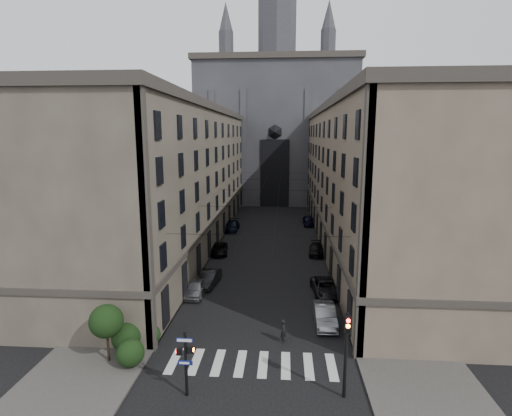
% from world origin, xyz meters
% --- Properties ---
extents(ground, '(260.00, 260.00, 0.00)m').
position_xyz_m(ground, '(0.00, 0.00, 0.00)').
color(ground, black).
rests_on(ground, ground).
extents(sidewalk_left, '(7.00, 80.00, 0.15)m').
position_xyz_m(sidewalk_left, '(-10.50, 36.00, 0.07)').
color(sidewalk_left, '#383533').
rests_on(sidewalk_left, ground).
extents(sidewalk_right, '(7.00, 80.00, 0.15)m').
position_xyz_m(sidewalk_right, '(10.50, 36.00, 0.07)').
color(sidewalk_right, '#383533').
rests_on(sidewalk_right, ground).
extents(zebra_crossing, '(11.00, 3.20, 0.01)m').
position_xyz_m(zebra_crossing, '(0.00, 5.00, 0.01)').
color(zebra_crossing, beige).
rests_on(zebra_crossing, ground).
extents(building_left, '(13.60, 60.60, 18.85)m').
position_xyz_m(building_left, '(-13.44, 36.00, 9.34)').
color(building_left, '#4A4439').
rests_on(building_left, ground).
extents(building_right, '(13.60, 60.60, 18.85)m').
position_xyz_m(building_right, '(13.44, 36.00, 9.34)').
color(building_right, brown).
rests_on(building_right, ground).
extents(gothic_tower, '(35.00, 23.00, 58.00)m').
position_xyz_m(gothic_tower, '(0.00, 74.96, 17.80)').
color(gothic_tower, '#2D2D33').
rests_on(gothic_tower, ground).
extents(pedestrian_signal_left, '(1.02, 0.38, 4.00)m').
position_xyz_m(pedestrian_signal_left, '(-3.51, 1.50, 2.32)').
color(pedestrian_signal_left, black).
rests_on(pedestrian_signal_left, ground).
extents(traffic_light_right, '(0.34, 0.50, 5.20)m').
position_xyz_m(traffic_light_right, '(5.60, 1.92, 3.29)').
color(traffic_light_right, black).
rests_on(traffic_light_right, ground).
extents(shrub_cluster, '(3.90, 4.40, 3.90)m').
position_xyz_m(shrub_cluster, '(-8.72, 5.01, 1.80)').
color(shrub_cluster, black).
rests_on(shrub_cluster, sidewalk_left).
extents(tram_wires, '(14.00, 60.00, 0.43)m').
position_xyz_m(tram_wires, '(0.00, 35.63, 7.25)').
color(tram_wires, black).
rests_on(tram_wires, ground).
extents(car_left_near, '(1.72, 4.23, 1.44)m').
position_xyz_m(car_left_near, '(-6.20, 16.07, 0.72)').
color(car_left_near, gray).
rests_on(car_left_near, ground).
extents(car_left_midnear, '(2.06, 4.57, 1.46)m').
position_xyz_m(car_left_midnear, '(-5.44, 18.71, 0.73)').
color(car_left_midnear, black).
rests_on(car_left_midnear, ground).
extents(car_left_midfar, '(2.70, 4.91, 1.30)m').
position_xyz_m(car_left_midfar, '(-6.20, 29.51, 0.65)').
color(car_left_midfar, black).
rests_on(car_left_midfar, ground).
extents(car_left_far, '(2.23, 5.33, 1.54)m').
position_xyz_m(car_left_far, '(-6.20, 41.88, 0.77)').
color(car_left_far, black).
rests_on(car_left_far, ground).
extents(car_right_near, '(1.70, 4.68, 1.53)m').
position_xyz_m(car_right_near, '(5.36, 11.05, 0.77)').
color(car_right_near, gray).
rests_on(car_right_near, ground).
extents(car_right_midnear, '(2.73, 5.16, 1.38)m').
position_xyz_m(car_right_midnear, '(6.00, 17.17, 0.69)').
color(car_right_midnear, black).
rests_on(car_right_midnear, ground).
extents(car_right_midfar, '(2.26, 4.75, 1.34)m').
position_xyz_m(car_right_midfar, '(6.20, 30.05, 0.67)').
color(car_right_midfar, black).
rests_on(car_right_midfar, ground).
extents(car_right_far, '(2.03, 4.75, 1.60)m').
position_xyz_m(car_right_far, '(6.20, 46.79, 0.80)').
color(car_right_far, black).
rests_on(car_right_far, ground).
extents(pedestrian, '(0.53, 0.70, 1.73)m').
position_xyz_m(pedestrian, '(2.09, 8.00, 0.87)').
color(pedestrian, black).
rests_on(pedestrian, ground).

